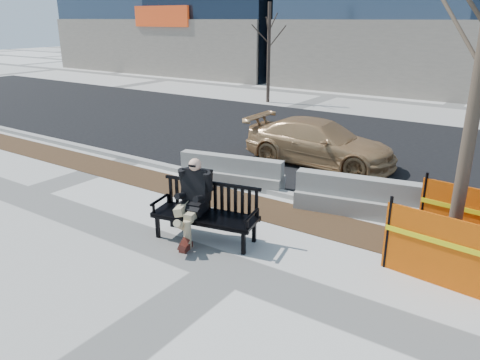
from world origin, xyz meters
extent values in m
plane|color=beige|center=(0.00, 0.00, 0.00)|extent=(120.00, 120.00, 0.00)
cube|color=#47301C|center=(0.00, 2.60, 0.00)|extent=(40.00, 1.20, 0.02)
cube|color=black|center=(0.00, 8.80, 0.00)|extent=(60.00, 10.40, 0.01)
cube|color=#9E9B93|center=(0.00, 3.55, 0.06)|extent=(60.00, 0.25, 0.12)
imported|color=tan|center=(-1.34, 6.44, 0.00)|extent=(4.46, 1.83, 1.29)
camera|label=1|loc=(4.11, -5.67, 4.07)|focal=34.65mm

